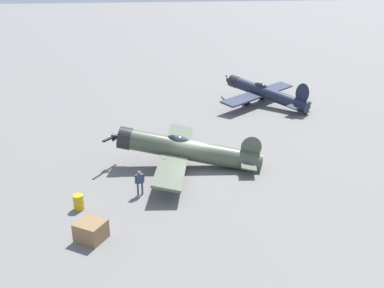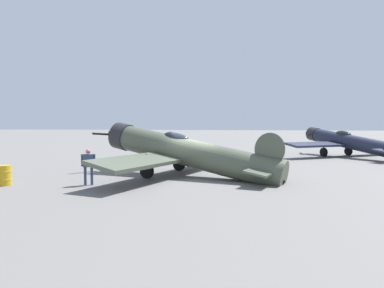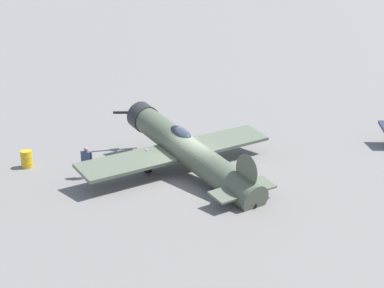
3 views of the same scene
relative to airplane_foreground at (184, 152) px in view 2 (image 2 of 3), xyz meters
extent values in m
plane|color=slate|center=(0.13, 0.52, -1.34)|extent=(400.00, 400.00, 0.00)
cylinder|color=#4C5442|center=(0.13, 0.52, -0.06)|extent=(3.98, 10.37, 3.23)
cylinder|color=#232326|center=(-1.07, -4.24, 0.79)|extent=(1.86, 1.53, 1.76)
cone|color=#232326|center=(-1.23, -4.87, 0.91)|extent=(0.82, 0.80, 0.76)
cube|color=black|center=(-1.26, -5.01, 0.91)|extent=(2.30, 1.72, 0.30)
ellipsoid|color=black|center=(-0.12, -0.47, 0.76)|extent=(1.17, 1.92, 0.96)
cube|color=#565E4C|center=(-0.17, -0.67, -0.26)|extent=(11.64, 4.67, 0.50)
ellipsoid|color=#4C5442|center=(1.18, 4.67, 0.31)|extent=(0.55, 1.73, 1.86)
cube|color=#565E4C|center=(1.13, 4.48, -0.69)|extent=(3.57, 1.90, 0.29)
cylinder|color=#999BA0|center=(1.28, -1.67, -0.47)|extent=(0.14, 0.14, 0.93)
cylinder|color=black|center=(1.28, -1.67, -0.94)|extent=(0.39, 0.82, 0.80)
cylinder|color=#999BA0|center=(-1.92, -0.86, -0.47)|extent=(0.14, 0.14, 0.93)
cylinder|color=black|center=(-1.92, -0.86, -0.94)|extent=(0.39, 0.82, 0.80)
cylinder|color=black|center=(1.33, 5.26, -1.20)|extent=(0.17, 0.30, 0.28)
cylinder|color=#1E2338|center=(-13.78, 11.37, 0.02)|extent=(8.41, 6.80, 2.49)
cylinder|color=#232326|center=(-17.42, 8.62, 0.63)|extent=(1.66, 1.72, 1.45)
cone|color=#232326|center=(-17.93, 8.22, 0.71)|extent=(0.83, 0.82, 0.63)
cube|color=black|center=(-18.05, 8.13, 0.71)|extent=(2.80, 0.33, 0.40)
ellipsoid|color=black|center=(-14.54, 10.80, 0.67)|extent=(1.87, 1.68, 0.90)
cube|color=#282D42|center=(-14.69, 10.68, -0.17)|extent=(8.31, 10.21, 0.40)
cylinder|color=#999BA0|center=(-14.22, 9.12, -0.45)|extent=(0.14, 0.14, 0.97)
cylinder|color=black|center=(-14.22, 9.12, -0.94)|extent=(0.76, 0.64, 0.80)
cylinder|color=#999BA0|center=(-16.06, 11.55, -0.45)|extent=(0.14, 0.14, 0.97)
cylinder|color=black|center=(-16.06, 11.55, -0.94)|extent=(0.76, 0.64, 0.80)
cylinder|color=#384766|center=(3.86, -3.70, -0.91)|extent=(0.12, 0.12, 0.86)
cylinder|color=#384766|center=(3.75, -3.42, -0.91)|extent=(0.12, 0.12, 0.86)
cube|color=#384766|center=(3.81, -3.56, -0.18)|extent=(0.38, 0.52, 0.61)
sphere|color=#C26B71|center=(3.81, -3.56, 0.25)|extent=(0.22, 0.22, 0.22)
cylinder|color=#384766|center=(3.91, -3.83, -0.16)|extent=(0.09, 0.09, 0.57)
cylinder|color=#384766|center=(3.70, -3.30, -0.16)|extent=(0.09, 0.09, 0.57)
cylinder|color=gold|center=(4.93, -7.33, -0.86)|extent=(0.63, 0.63, 0.95)
torus|color=gold|center=(4.93, -7.33, -0.67)|extent=(0.67, 0.67, 0.04)
torus|color=gold|center=(4.93, -7.33, -1.05)|extent=(0.67, 0.67, 0.04)
camera|label=1|loc=(28.29, -4.68, 11.92)|focal=39.77mm
camera|label=2|loc=(17.10, 5.03, 1.45)|focal=30.10mm
camera|label=3|loc=(21.39, 18.29, 9.72)|focal=52.69mm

